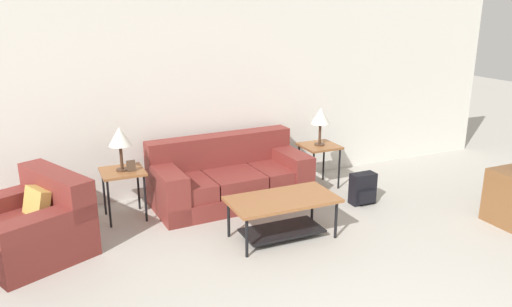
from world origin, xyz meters
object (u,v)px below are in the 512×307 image
object	(u,v)px
couch	(229,179)
side_table_left	(123,176)
table_lamp_right	(321,117)
coffee_table	(282,208)
side_table_right	(319,150)
armchair	(32,226)
table_lamp_left	(120,138)
backpack	(363,189)

from	to	relation	value
couch	side_table_left	size ratio (longest dim) A/B	3.36
side_table_left	table_lamp_right	bearing A→B (deg)	0.00
coffee_table	couch	bearing A→B (deg)	96.48
side_table_right	coffee_table	bearing A→B (deg)	-134.23
armchair	coffee_table	xyz separation A→B (m)	(2.46, -0.73, 0.05)
table_lamp_left	backpack	distance (m)	3.04
backpack	side_table_right	bearing A→B (deg)	103.42
coffee_table	side_table_right	xyz separation A→B (m)	(1.19, 1.22, 0.19)
coffee_table	table_lamp_right	world-z (taller)	table_lamp_right
table_lamp_left	coffee_table	bearing A→B (deg)	-39.91
coffee_table	table_lamp_right	distance (m)	1.82
coffee_table	side_table_left	distance (m)	1.91
coffee_table	backpack	bearing A→B (deg)	17.81
table_lamp_left	table_lamp_right	xyz separation A→B (m)	(2.65, 0.00, 0.00)
couch	backpack	distance (m)	1.70
table_lamp_right	side_table_left	bearing A→B (deg)	-180.00
side_table_right	table_lamp_left	distance (m)	2.69
couch	table_lamp_left	distance (m)	1.49
side_table_left	side_table_right	distance (m)	2.65
armchair	table_lamp_right	bearing A→B (deg)	7.72
table_lamp_left	table_lamp_right	size ratio (longest dim) A/B	1.00
table_lamp_left	backpack	world-z (taller)	table_lamp_left
side_table_right	armchair	bearing A→B (deg)	-172.28
couch	side_table_right	world-z (taller)	couch
armchair	backpack	distance (m)	3.85
side_table_left	backpack	bearing A→B (deg)	-15.37
armchair	side_table_left	size ratio (longest dim) A/B	2.34
side_table_left	table_lamp_right	world-z (taller)	table_lamp_right
side_table_right	backpack	world-z (taller)	side_table_right
couch	table_lamp_left	bearing A→B (deg)	179.78
table_lamp_left	table_lamp_right	bearing A→B (deg)	0.00
couch	backpack	world-z (taller)	couch
table_lamp_right	coffee_table	bearing A→B (deg)	-134.23
side_table_right	table_lamp_left	size ratio (longest dim) A/B	1.15
armchair	couch	bearing A→B (deg)	11.91
table_lamp_left	backpack	bearing A→B (deg)	-15.37
armchair	side_table_right	xyz separation A→B (m)	(3.65, 0.49, 0.24)
armchair	table_lamp_left	distance (m)	1.32
couch	armchair	distance (m)	2.37
side_table_left	side_table_right	xyz separation A→B (m)	(2.65, 0.00, 0.00)
armchair	side_table_left	world-z (taller)	armchair
side_table_left	side_table_right	size ratio (longest dim) A/B	1.00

